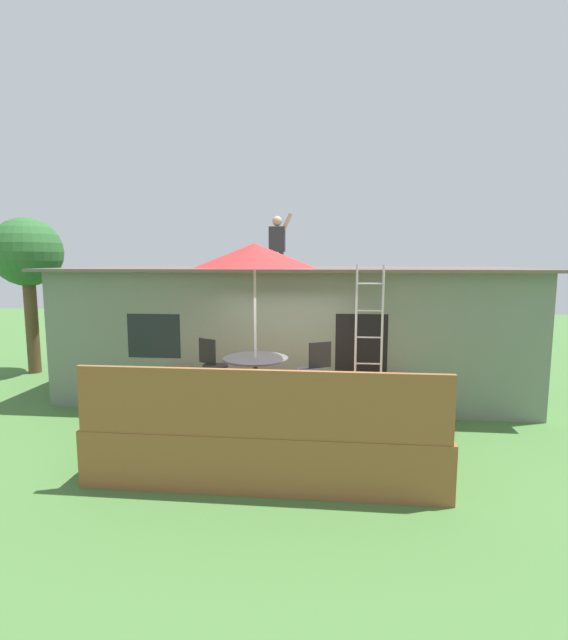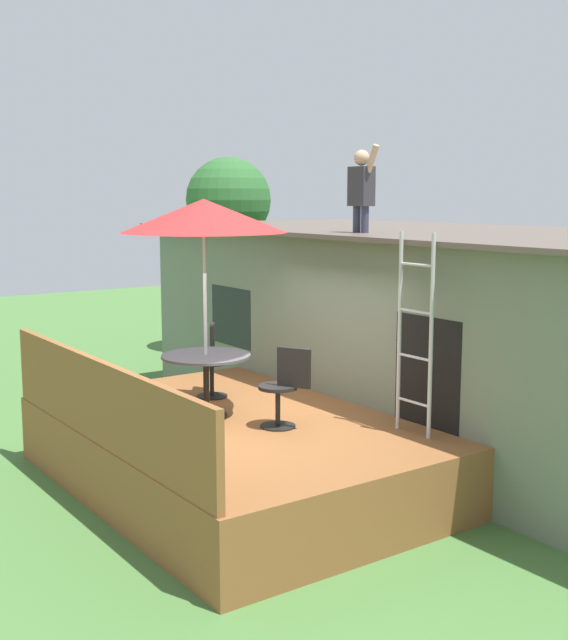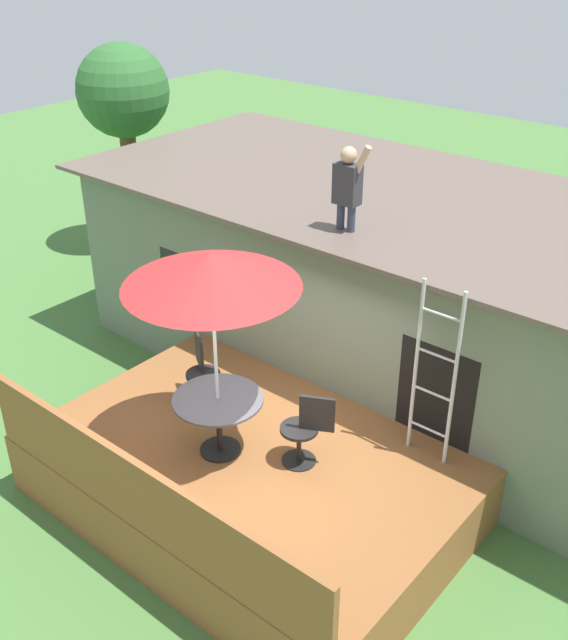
{
  "view_description": "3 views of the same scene",
  "coord_description": "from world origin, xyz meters",
  "views": [
    {
      "loc": [
        0.91,
        -7.34,
        3.09
      ],
      "look_at": [
        0.03,
        1.13,
        1.98
      ],
      "focal_mm": 26.02,
      "sensor_mm": 36.0,
      "label": 1
    },
    {
      "loc": [
        7.83,
        -4.87,
        3.37
      ],
      "look_at": [
        -0.31,
        0.91,
        1.85
      ],
      "focal_mm": 45.81,
      "sensor_mm": 36.0,
      "label": 2
    },
    {
      "loc": [
        4.74,
        -5.1,
        6.41
      ],
      "look_at": [
        -0.41,
        1.11,
        1.95
      ],
      "focal_mm": 41.97,
      "sensor_mm": 36.0,
      "label": 3
    }
  ],
  "objects": [
    {
      "name": "ground_plane",
      "position": [
        0.0,
        0.0,
        0.0
      ],
      "size": [
        40.0,
        40.0,
        0.0
      ],
      "primitive_type": "plane",
      "color": "#477538"
    },
    {
      "name": "house",
      "position": [
        0.0,
        3.6,
        1.46
      ],
      "size": [
        10.5,
        4.5,
        2.9
      ],
      "color": "slate",
      "rests_on": "ground"
    },
    {
      "name": "deck",
      "position": [
        0.0,
        0.0,
        0.4
      ],
      "size": [
        4.96,
        3.41,
        0.8
      ],
      "primitive_type": "cube",
      "color": "brown",
      "rests_on": "ground"
    },
    {
      "name": "deck_railing",
      "position": [
        0.0,
        -1.65,
        1.25
      ],
      "size": [
        4.86,
        0.08,
        0.9
      ],
      "primitive_type": "cube",
      "color": "brown",
      "rests_on": "deck"
    },
    {
      "name": "patio_table",
      "position": [
        -0.29,
        -0.22,
        1.39
      ],
      "size": [
        1.04,
        1.04,
        0.74
      ],
      "color": "black",
      "rests_on": "deck"
    },
    {
      "name": "patio_umbrella",
      "position": [
        -0.29,
        -0.22,
        3.15
      ],
      "size": [
        1.9,
        1.9,
        2.54
      ],
      "color": "silver",
      "rests_on": "deck"
    },
    {
      "name": "step_ladder",
      "position": [
        1.6,
        1.28,
        1.9
      ],
      "size": [
        0.52,
        0.04,
        2.2
      ],
      "color": "silver",
      "rests_on": "deck"
    },
    {
      "name": "person_figure",
      "position": [
        -0.19,
        2.05,
        3.51
      ],
      "size": [
        0.47,
        0.2,
        1.11
      ],
      "color": "#33384C",
      "rests_on": "house"
    },
    {
      "name": "patio_chair_left",
      "position": [
        -1.14,
        0.36,
        1.26
      ],
      "size": [
        0.56,
        0.46,
        0.92
      ],
      "rotation": [
        0.0,
        0.0,
        -0.6
      ],
      "color": "black",
      "rests_on": "deck"
    },
    {
      "name": "patio_chair_right",
      "position": [
        0.61,
        0.26,
        1.26
      ],
      "size": [
        0.58,
        0.44,
        0.92
      ],
      "rotation": [
        0.0,
        0.0,
        -2.66
      ],
      "color": "black",
      "rests_on": "deck"
    },
    {
      "name": "backyard_tree",
      "position": [
        -7.2,
        4.36,
        3.2
      ],
      "size": [
        1.82,
        1.82,
        4.2
      ],
      "color": "brown",
      "rests_on": "ground"
    }
  ]
}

